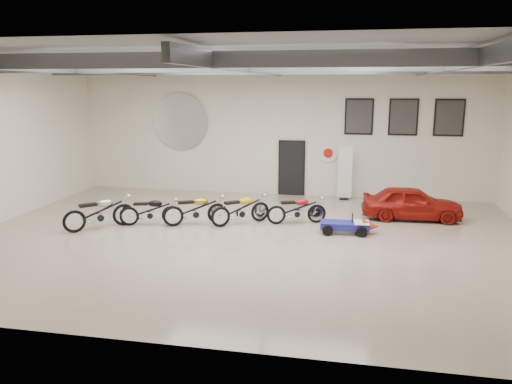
% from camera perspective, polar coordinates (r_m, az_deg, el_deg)
% --- Properties ---
extents(floor, '(16.00, 12.00, 0.01)m').
position_cam_1_polar(floor, '(14.17, -0.93, -5.36)').
color(floor, tan).
rests_on(floor, ground).
extents(ceiling, '(16.00, 12.00, 0.01)m').
position_cam_1_polar(ceiling, '(13.53, -1.00, 15.26)').
color(ceiling, gray).
rests_on(ceiling, back_wall).
extents(back_wall, '(16.00, 0.02, 5.00)m').
position_cam_1_polar(back_wall, '(19.50, 2.71, 6.96)').
color(back_wall, beige).
rests_on(back_wall, floor).
extents(ceiling_beams, '(15.80, 11.80, 0.32)m').
position_cam_1_polar(ceiling_beams, '(13.52, -1.00, 14.21)').
color(ceiling_beams, '#58595F').
rests_on(ceiling_beams, ceiling).
extents(door, '(0.92, 0.08, 2.10)m').
position_cam_1_polar(door, '(19.58, 4.09, 2.69)').
color(door, black).
rests_on(door, back_wall).
extents(logo_plaque, '(2.30, 0.06, 1.16)m').
position_cam_1_polar(logo_plaque, '(20.39, -8.60, 7.92)').
color(logo_plaque, silver).
rests_on(logo_plaque, back_wall).
extents(poster_left, '(1.05, 0.08, 1.35)m').
position_cam_1_polar(poster_left, '(19.22, 11.69, 8.44)').
color(poster_left, black).
rests_on(poster_left, back_wall).
extents(poster_mid, '(1.05, 0.08, 1.35)m').
position_cam_1_polar(poster_mid, '(19.30, 16.49, 8.21)').
color(poster_mid, black).
rests_on(poster_mid, back_wall).
extents(poster_right, '(1.05, 0.08, 1.35)m').
position_cam_1_polar(poster_right, '(19.51, 21.21, 7.93)').
color(poster_right, black).
rests_on(poster_right, back_wall).
extents(oil_sign, '(0.72, 0.10, 0.72)m').
position_cam_1_polar(oil_sign, '(19.36, 8.25, 4.43)').
color(oil_sign, white).
rests_on(oil_sign, back_wall).
extents(banner_stand, '(0.54, 0.22, 1.97)m').
position_cam_1_polar(banner_stand, '(19.01, 10.12, 2.04)').
color(banner_stand, white).
rests_on(banner_stand, floor).
extents(motorcycle_silver, '(1.97, 1.92, 1.09)m').
position_cam_1_polar(motorcycle_silver, '(15.69, -17.49, -2.13)').
color(motorcycle_silver, silver).
rests_on(motorcycle_silver, floor).
extents(motorcycle_black, '(1.92, 1.06, 0.95)m').
position_cam_1_polar(motorcycle_black, '(15.74, -12.01, -2.04)').
color(motorcycle_black, silver).
rests_on(motorcycle_black, floor).
extents(motorcycle_gold, '(2.04, 1.41, 1.02)m').
position_cam_1_polar(motorcycle_gold, '(15.54, -6.94, -1.91)').
color(motorcycle_gold, silver).
rests_on(motorcycle_gold, floor).
extents(motorcycle_yellow, '(1.90, 1.69, 1.01)m').
position_cam_1_polar(motorcycle_yellow, '(15.50, -1.76, -1.88)').
color(motorcycle_yellow, silver).
rests_on(motorcycle_yellow, floor).
extents(motorcycle_red, '(1.93, 1.12, 0.96)m').
position_cam_1_polar(motorcycle_red, '(15.62, 4.67, -1.91)').
color(motorcycle_red, silver).
rests_on(motorcycle_red, floor).
extents(go_kart, '(1.76, 0.85, 0.63)m').
position_cam_1_polar(go_kart, '(14.85, 10.67, -3.50)').
color(go_kart, navy).
rests_on(go_kart, floor).
extents(vintage_car, '(1.37, 3.19, 1.07)m').
position_cam_1_polar(vintage_car, '(16.84, 17.38, -1.19)').
color(vintage_car, maroon).
rests_on(vintage_car, floor).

